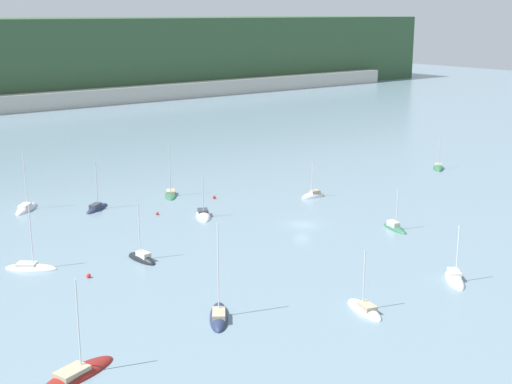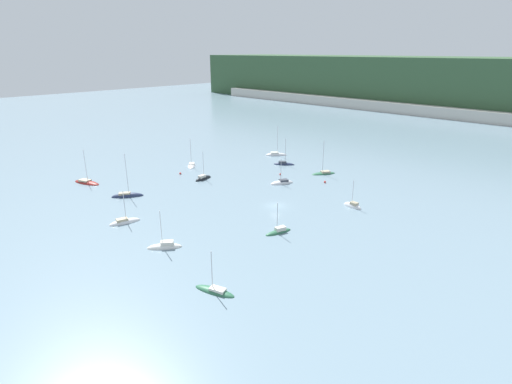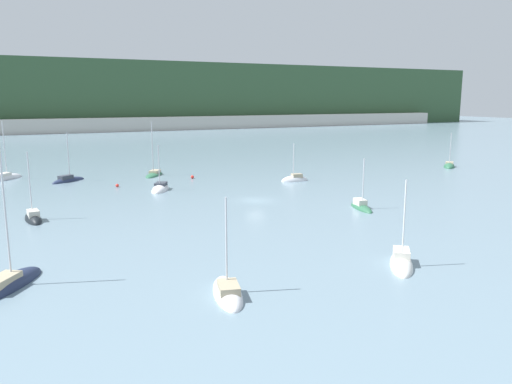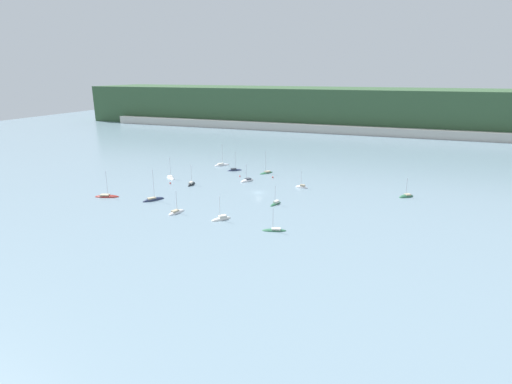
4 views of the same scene
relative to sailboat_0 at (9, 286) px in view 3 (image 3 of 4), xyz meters
The scene contains 16 objects.
ground_plane 37.64m from the sailboat_0, 34.36° to the left, with size 600.00×600.00×0.00m, color slate.
hillside_ridge 219.15m from the sailboat_0, 81.83° to the left, with size 435.34×66.72×30.71m.
shore_town_strip 182.23m from the sailboat_0, 80.18° to the left, with size 370.04×6.00×5.97m.
sailboat_0 is the anchor object (origin of this frame).
sailboat_1 89.43m from the sailboat_0, 22.86° to the left, with size 5.93×5.59×8.00m.
sailboat_2 50.84m from the sailboat_0, 79.66° to the left, with size 6.49×5.34×9.18m.
sailboat_3 22.37m from the sailboat_0, 83.45° to the left, with size 2.26×5.98×8.96m.
sailboat_4 55.54m from the sailboat_0, 36.87° to the left, with size 5.05×2.32×7.51m.
sailboat_5 40.87m from the sailboat_0, 58.78° to the left, with size 5.10×6.92×7.99m.
sailboat_7 57.24m from the sailboat_0, 90.62° to the left, with size 6.68×6.86×11.18m.
sailboat_8 55.95m from the sailboat_0, 64.35° to the left, with size 5.75×7.44×10.50m.
sailboat_9 31.52m from the sailboat_0, 16.71° to the right, with size 5.49×6.24×8.32m.
sailboat_10 16.70m from the sailboat_0, 30.89° to the right, with size 3.63×6.89×8.02m.
sailboat_11 42.49m from the sailboat_0, 14.50° to the left, with size 3.14×6.20×7.12m.
mooring_buoy_0 43.56m from the sailboat_0, 68.93° to the left, with size 0.53×0.53×0.53m.
mooring_buoy_2 52.64m from the sailboat_0, 56.09° to the left, with size 0.59×0.59×0.59m.
Camera 3 is at (-29.84, -61.47, 14.04)m, focal length 35.00 mm.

